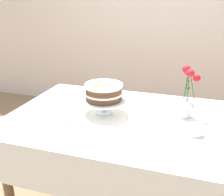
{
  "coord_description": "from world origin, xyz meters",
  "views": [
    {
      "loc": [
        0.42,
        -1.45,
        1.44
      ],
      "look_at": [
        -0.04,
        0.0,
        0.86
      ],
      "focal_mm": 41.1,
      "sensor_mm": 36.0,
      "label": 1
    }
  ],
  "objects": [
    {
      "name": "loose_petal_0",
      "position": [
        0.08,
        0.09,
        0.74
      ],
      "size": [
        0.04,
        0.04,
        0.0
      ],
      "primitive_type": "ellipsoid",
      "rotation": [
        0.0,
        0.0,
        2.19
      ],
      "color": "orange",
      "rests_on": "dining_table"
    },
    {
      "name": "linen_napkin",
      "position": [
        -0.1,
        0.01,
        0.74
      ],
      "size": [
        0.37,
        0.37,
        0.0
      ],
      "primitive_type": "cube",
      "rotation": [
        0.0,
        0.0,
        0.17
      ],
      "color": "white",
      "rests_on": "dining_table"
    },
    {
      "name": "layer_cake",
      "position": [
        -0.1,
        0.01,
        0.89
      ],
      "size": [
        0.24,
        0.24,
        0.11
      ],
      "color": "brown",
      "rests_on": "cake_stand"
    },
    {
      "name": "cake_stand",
      "position": [
        -0.1,
        0.01,
        0.82
      ],
      "size": [
        0.29,
        0.29,
        0.1
      ],
      "color": "silver",
      "rests_on": "linen_napkin"
    },
    {
      "name": "teacup",
      "position": [
        0.48,
        -0.12,
        0.77
      ],
      "size": [
        0.13,
        0.13,
        0.06
      ],
      "color": "white",
      "rests_on": "dining_table"
    },
    {
      "name": "dining_table",
      "position": [
        0.0,
        -0.03,
        0.65
      ],
      "size": [
        1.4,
        1.0,
        0.74
      ],
      "color": "white",
      "rests_on": "ground"
    },
    {
      "name": "back_wall",
      "position": [
        0.0,
        1.9,
        1.4
      ],
      "size": [
        7.0,
        0.08,
        2.8
      ],
      "primitive_type": "cube",
      "color": "silver",
      "rests_on": "ground"
    },
    {
      "name": "flower_vase",
      "position": [
        0.42,
        0.12,
        0.88
      ],
      "size": [
        0.12,
        0.13,
        0.34
      ],
      "color": "silver",
      "rests_on": "dining_table"
    },
    {
      "name": "loose_petal_1",
      "position": [
        -0.29,
        -0.16,
        0.74
      ],
      "size": [
        0.04,
        0.03,
        0.01
      ],
      "primitive_type": "ellipsoid",
      "rotation": [
        0.0,
        0.0,
        3.1
      ],
      "color": "orange",
      "rests_on": "dining_table"
    }
  ]
}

